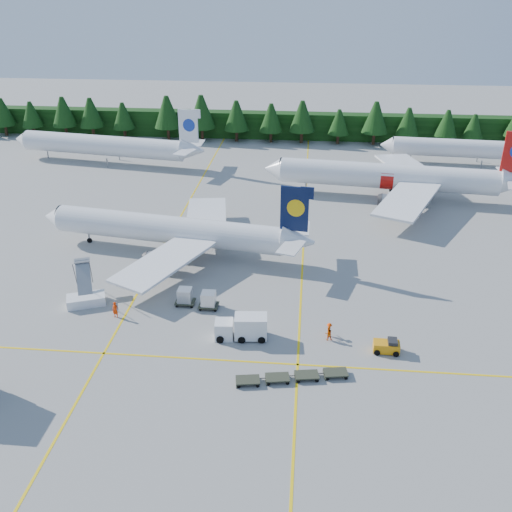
# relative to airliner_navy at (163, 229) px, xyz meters

# --- Properties ---
(ground) EXTENTS (320.00, 320.00, 0.00)m
(ground) POSITION_rel_airliner_navy_xyz_m (13.45, -18.33, -3.38)
(ground) COLOR #9A9A95
(ground) RESTS_ON ground
(taxi_stripe_a) EXTENTS (0.25, 120.00, 0.01)m
(taxi_stripe_a) POSITION_rel_airliner_navy_xyz_m (-0.55, 1.67, -3.37)
(taxi_stripe_a) COLOR yellow
(taxi_stripe_a) RESTS_ON ground
(taxi_stripe_b) EXTENTS (0.25, 120.00, 0.01)m
(taxi_stripe_b) POSITION_rel_airliner_navy_xyz_m (19.45, 1.67, -3.37)
(taxi_stripe_b) COLOR yellow
(taxi_stripe_b) RESTS_ON ground
(taxi_stripe_cross) EXTENTS (80.00, 0.25, 0.01)m
(taxi_stripe_cross) POSITION_rel_airliner_navy_xyz_m (13.45, -24.33, -3.37)
(taxi_stripe_cross) COLOR yellow
(taxi_stripe_cross) RESTS_ON ground
(treeline_hedge) EXTENTS (220.00, 4.00, 6.00)m
(treeline_hedge) POSITION_rel_airliner_navy_xyz_m (13.45, 63.67, -0.38)
(treeline_hedge) COLOR black
(treeline_hedge) RESTS_ON ground
(airliner_navy) EXTENTS (38.42, 31.38, 11.23)m
(airliner_navy) POSITION_rel_airliner_navy_xyz_m (0.00, 0.00, 0.00)
(airliner_navy) COLOR white
(airliner_navy) RESTS_ON ground
(airliner_red) EXTENTS (43.42, 35.56, 12.64)m
(airliner_red) POSITION_rel_airliner_navy_xyz_m (32.56, 25.04, 0.42)
(airliner_red) COLOR white
(airliner_red) RESTS_ON ground
(airliner_far_left) EXTENTS (40.92, 9.96, 11.96)m
(airliner_far_left) POSITION_rel_airliner_navy_xyz_m (-23.58, 40.37, 0.37)
(airliner_far_left) COLOR white
(airliner_far_left) RESTS_ON ground
(airliner_far_right) EXTENTS (37.03, 6.34, 10.76)m
(airliner_far_right) POSITION_rel_airliner_navy_xyz_m (51.58, 46.12, -0.00)
(airliner_far_right) COLOR white
(airliner_far_right) RESTS_ON ground
(airstairs) EXTENTS (5.10, 6.67, 3.94)m
(airstairs) POSITION_rel_airliner_navy_xyz_m (-5.94, -14.71, -2.52)
(airstairs) COLOR white
(airstairs) RESTS_ON ground
(service_truck) EXTENTS (5.70, 2.47, 2.68)m
(service_truck) POSITION_rel_airliner_navy_xyz_m (13.27, -20.14, -2.05)
(service_truck) COLOR white
(service_truck) RESTS_ON ground
(baggage_tug) EXTENTS (2.71, 1.52, 1.43)m
(baggage_tug) POSITION_rel_airliner_navy_xyz_m (28.55, -21.27, -2.68)
(baggage_tug) COLOR orange
(baggage_tug) RESTS_ON ground
(dolly_train) EXTENTS (10.88, 3.72, 0.13)m
(dolly_train) POSITION_rel_airliner_navy_xyz_m (18.97, -26.74, -2.95)
(dolly_train) COLOR #303325
(dolly_train) RESTS_ON ground
(uld_pair) EXTENTS (5.18, 2.30, 1.75)m
(uld_pair) POSITION_rel_airliner_navy_xyz_m (7.31, -14.24, -2.19)
(uld_pair) COLOR #303325
(uld_pair) RESTS_ON ground
(crew_a) EXTENTS (0.77, 0.57, 1.94)m
(crew_a) POSITION_rel_airliner_navy_xyz_m (-1.46, -17.44, -2.41)
(crew_a) COLOR #E93304
(crew_a) RESTS_ON ground
(crew_b) EXTENTS (0.93, 0.81, 1.63)m
(crew_b) POSITION_rel_airliner_navy_xyz_m (22.56, -19.67, -2.56)
(crew_b) COLOR #E15504
(crew_b) RESTS_ON ground
(crew_c) EXTENTS (0.47, 0.68, 1.59)m
(crew_c) POSITION_rel_airliner_navy_xyz_m (22.65, -18.94, -2.58)
(crew_c) COLOR #FF4005
(crew_c) RESTS_ON ground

